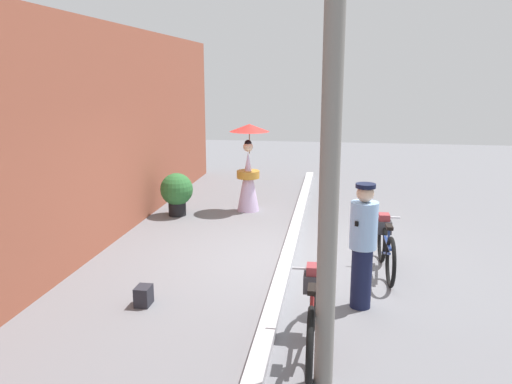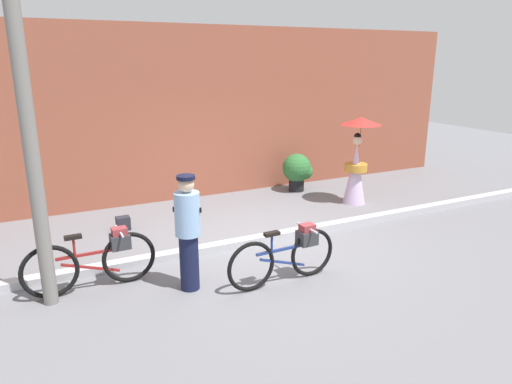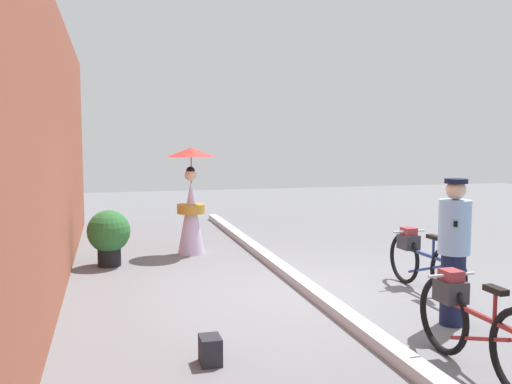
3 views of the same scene
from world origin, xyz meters
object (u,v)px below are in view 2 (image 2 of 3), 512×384
object	(u,v)px
potted_plant_by_door	(298,170)
utility_pole	(27,117)
bicycle_far_side	(288,254)
person_officer	(188,230)
backpack_on_pavement	(123,223)
bicycle_near_officer	(96,259)
person_with_parasol	(357,160)

from	to	relation	value
potted_plant_by_door	utility_pole	world-z (taller)	utility_pole
bicycle_far_side	person_officer	bearing A→B (deg)	162.46
person_officer	backpack_on_pavement	world-z (taller)	person_officer
utility_pole	bicycle_far_side	bearing A→B (deg)	-15.30
backpack_on_pavement	utility_pole	world-z (taller)	utility_pole
bicycle_near_officer	utility_pole	bearing A→B (deg)	-166.91
person_with_parasol	utility_pole	size ratio (longest dim) A/B	0.39
person_officer	bicycle_near_officer	bearing A→B (deg)	153.48
bicycle_near_officer	person_officer	xyz separation A→B (m)	(1.13, -0.56, 0.42)
person_officer	person_with_parasol	bearing A→B (deg)	26.00
bicycle_near_officer	person_officer	world-z (taller)	person_officer
bicycle_near_officer	person_with_parasol	distance (m)	5.91
person_officer	utility_pole	world-z (taller)	utility_pole
bicycle_near_officer	person_officer	size ratio (longest dim) A/B	1.10
utility_pole	backpack_on_pavement	bearing A→B (deg)	59.35
utility_pole	potted_plant_by_door	bearing A→B (deg)	29.41
person_with_parasol	backpack_on_pavement	bearing A→B (deg)	173.78
bicycle_far_side	person_officer	size ratio (longest dim) A/B	1.06
backpack_on_pavement	utility_pole	size ratio (longest dim) A/B	0.05
bicycle_near_officer	bicycle_far_side	size ratio (longest dim) A/B	1.04
potted_plant_by_door	backpack_on_pavement	world-z (taller)	potted_plant_by_door
person_officer	backpack_on_pavement	bearing A→B (deg)	97.74
bicycle_far_side	person_with_parasol	world-z (taller)	person_with_parasol
person_with_parasol	person_officer	bearing A→B (deg)	-154.00
backpack_on_pavement	utility_pole	xyz separation A→B (m)	(-1.37, -2.32, 2.27)
person_officer	person_with_parasol	world-z (taller)	person_with_parasol
bicycle_near_officer	bicycle_far_side	bearing A→B (deg)	-21.86
backpack_on_pavement	bicycle_near_officer	bearing A→B (deg)	-109.25
potted_plant_by_door	utility_pole	xyz separation A→B (m)	(-5.65, -3.19, 1.89)
bicycle_far_side	person_officer	distance (m)	1.43
bicycle_far_side	person_officer	world-z (taller)	person_officer
bicycle_near_officer	backpack_on_pavement	size ratio (longest dim) A/B	7.04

